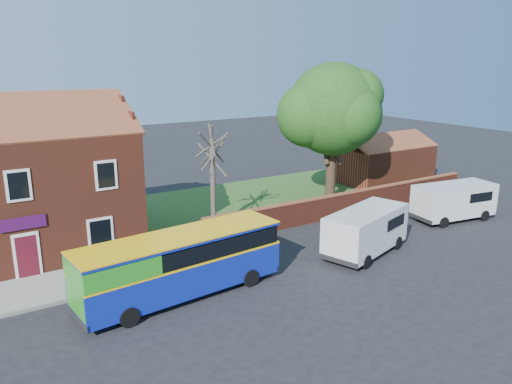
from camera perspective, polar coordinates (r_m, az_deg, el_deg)
ground at (r=21.97m, az=-2.59°, el=-12.70°), size 120.00×120.00×0.00m
pavement at (r=25.02m, az=-23.85°, el=-10.29°), size 18.00×3.50×0.12m
kerb at (r=23.44m, az=-23.18°, el=-11.93°), size 18.00×0.15×0.14m
grass_strip at (r=38.84m, az=4.67°, el=-0.27°), size 26.00×12.00×0.04m
shop_building at (r=29.39m, az=-26.29°, el=0.05°), size 12.30×8.13×10.50m
boundary_wall at (r=34.19m, az=10.70°, el=-1.22°), size 22.00×0.38×1.60m
outbuilding at (r=44.32m, az=14.12°, el=3.35°), size 8.20×5.06×4.17m
bus at (r=22.13m, az=-9.25°, el=-8.04°), size 9.51×3.26×2.85m
van_near at (r=27.40m, az=12.47°, el=-4.21°), size 5.93×3.75×2.43m
van_far at (r=34.84m, az=21.69°, el=-0.86°), size 5.64×2.92×2.37m
large_tree at (r=36.06m, az=8.72°, el=9.04°), size 8.23×6.51×10.04m
bare_tree at (r=30.35m, az=-4.96°, el=1.51°), size 2.31×2.75×6.16m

